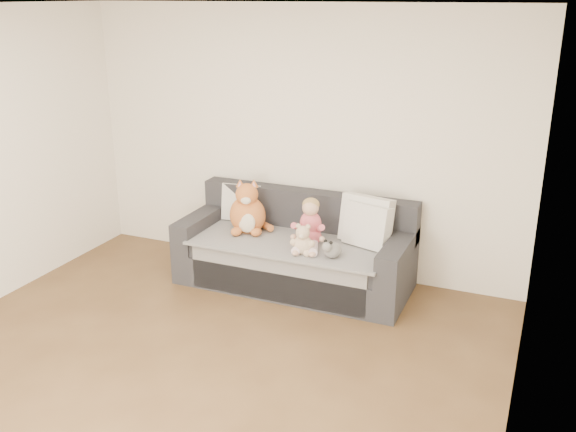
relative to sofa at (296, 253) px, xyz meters
The scene contains 10 objects.
room_shell 1.92m from the sofa, 95.08° to the right, with size 5.00×5.00×5.00m.
sofa is the anchor object (origin of this frame).
cushion_left 0.82m from the sofa, 159.37° to the left, with size 0.43×0.23×0.39m.
cushion_right_back 0.76m from the sofa, 12.49° to the left, with size 0.52×0.31×0.46m.
cushion_right_front 0.77m from the sofa, ahead, with size 0.47×0.31×0.41m.
toddler 0.42m from the sofa, 34.43° to the right, with size 0.31×0.46×0.45m.
plush_cat 0.61m from the sofa, behind, with size 0.44×0.43×0.55m.
teddy_bear 0.50m from the sofa, 59.06° to the right, with size 0.23×0.17×0.29m.
plush_cow 0.63m from the sofa, 34.64° to the right, with size 0.15×0.22×0.18m.
sippy_cup 0.44m from the sofa, 58.02° to the right, with size 0.12×0.08×0.13m.
Camera 1 is at (2.30, -3.21, 2.68)m, focal length 40.00 mm.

